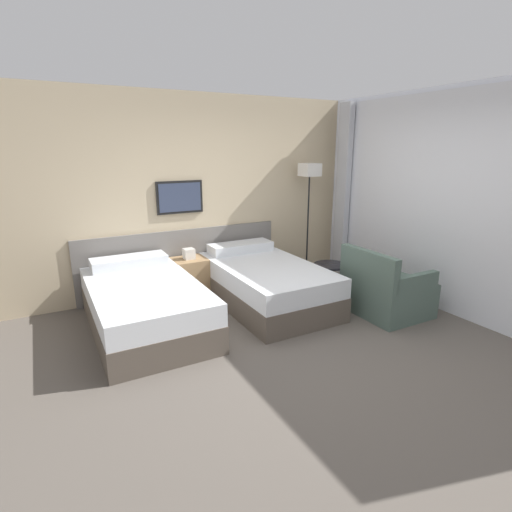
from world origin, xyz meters
The scene contains 9 objects.
ground_plane centered at (0.00, 0.00, 0.00)m, with size 16.00×16.00×0.00m, color #5B544C.
wall_headboard centered at (-0.04, 2.24, 1.30)m, with size 10.00×0.10×2.70m.
wall_window centered at (2.12, -0.03, 1.34)m, with size 0.21×4.72×2.70m.
bed_near_door centered at (-1.33, 1.21, 0.28)m, with size 1.14×1.96×0.67m.
bed_near_window centered at (0.24, 1.21, 0.28)m, with size 1.14×1.96×0.67m.
nightstand centered at (-0.54, 1.92, 0.28)m, with size 0.45×0.42×0.68m.
floor_lamp centered at (1.39, 1.90, 1.50)m, with size 0.26×0.26×1.76m.
side_table centered at (1.05, 0.90, 0.35)m, with size 0.45×0.45×0.50m.
armchair centered at (1.38, 0.24, 0.27)m, with size 0.80×0.89×0.83m.
Camera 1 is at (-2.23, -3.05, 2.00)m, focal length 28.00 mm.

